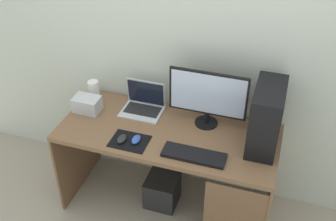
% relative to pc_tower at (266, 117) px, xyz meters
% --- Properties ---
extents(ground_plane, '(8.00, 8.00, 0.00)m').
position_rel_pc_tower_xyz_m(ground_plane, '(-0.65, -0.07, -0.97)').
color(ground_plane, '#9E9384').
extents(wall_back, '(4.00, 0.05, 2.60)m').
position_rel_pc_tower_xyz_m(wall_back, '(-0.65, 0.30, 0.34)').
color(wall_back, beige).
rests_on(wall_back, ground_plane).
extents(desk, '(1.56, 0.67, 0.74)m').
position_rel_pc_tower_xyz_m(desk, '(-0.63, -0.08, -0.36)').
color(desk, brown).
rests_on(desk, ground_plane).
extents(pc_tower, '(0.19, 0.41, 0.44)m').
position_rel_pc_tower_xyz_m(pc_tower, '(0.00, 0.00, 0.00)').
color(pc_tower, black).
rests_on(pc_tower, desk).
extents(monitor, '(0.55, 0.17, 0.43)m').
position_rel_pc_tower_xyz_m(monitor, '(-0.41, 0.09, 0.02)').
color(monitor, black).
rests_on(monitor, desk).
extents(laptop, '(0.31, 0.23, 0.23)m').
position_rel_pc_tower_xyz_m(laptop, '(-0.91, 0.12, -0.17)').
color(laptop, '#B7BCC6').
rests_on(laptop, desk).
extents(speaker, '(0.08, 0.08, 0.16)m').
position_rel_pc_tower_xyz_m(speaker, '(-1.33, 0.14, -0.14)').
color(speaker, white).
rests_on(speaker, desk).
extents(projector, '(0.20, 0.14, 0.11)m').
position_rel_pc_tower_xyz_m(projector, '(-1.31, -0.02, -0.16)').
color(projector, '#B7BCC6').
rests_on(projector, desk).
extents(keyboard, '(0.42, 0.14, 0.02)m').
position_rel_pc_tower_xyz_m(keyboard, '(-0.41, -0.27, -0.21)').
color(keyboard, black).
rests_on(keyboard, desk).
extents(mousepad, '(0.26, 0.20, 0.00)m').
position_rel_pc_tower_xyz_m(mousepad, '(-0.87, -0.26, -0.22)').
color(mousepad, black).
rests_on(mousepad, desk).
extents(mouse_left, '(0.06, 0.10, 0.03)m').
position_rel_pc_tower_xyz_m(mouse_left, '(-0.82, -0.25, -0.20)').
color(mouse_left, '#2D51B2').
rests_on(mouse_left, mousepad).
extents(mouse_right, '(0.06, 0.10, 0.03)m').
position_rel_pc_tower_xyz_m(mouse_right, '(-0.92, -0.28, -0.20)').
color(mouse_right, '#232326').
rests_on(mouse_right, mousepad).
extents(subwoofer, '(0.25, 0.25, 0.25)m').
position_rel_pc_tower_xyz_m(subwoofer, '(-0.70, -0.07, -0.84)').
color(subwoofer, '#232326').
rests_on(subwoofer, ground_plane).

